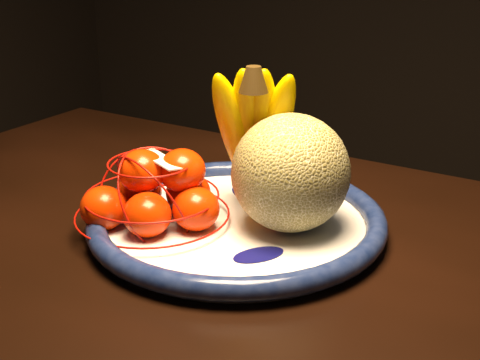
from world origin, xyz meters
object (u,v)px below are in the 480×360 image
at_px(fruit_bowl, 237,221).
at_px(mandarin_bag, 156,195).
at_px(cantaloupe, 291,173).
at_px(banana_bunch, 254,129).
at_px(dining_table, 293,354).

distance_m(fruit_bowl, mandarin_bag, 0.11).
relative_size(cantaloupe, banana_bunch, 0.69).
relative_size(dining_table, cantaloupe, 10.72).
height_order(fruit_bowl, cantaloupe, cantaloupe).
relative_size(fruit_bowl, banana_bunch, 1.79).
bearing_deg(cantaloupe, mandarin_bag, -159.79).
bearing_deg(mandarin_bag, cantaloupe, 20.21).
height_order(dining_table, banana_bunch, banana_bunch).
bearing_deg(banana_bunch, fruit_bowl, -109.27).
distance_m(dining_table, mandarin_bag, 0.27).
bearing_deg(cantaloupe, banana_bunch, 146.03).
relative_size(dining_table, fruit_bowl, 4.11).
relative_size(fruit_bowl, cantaloupe, 2.61).
bearing_deg(dining_table, mandarin_bag, 169.07).
relative_size(dining_table, banana_bunch, 7.35).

